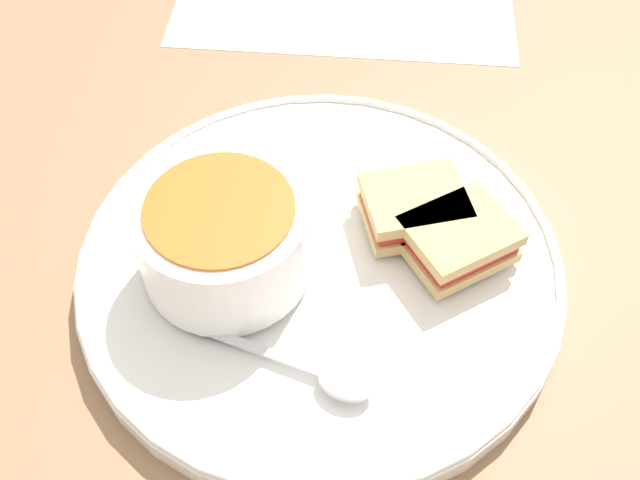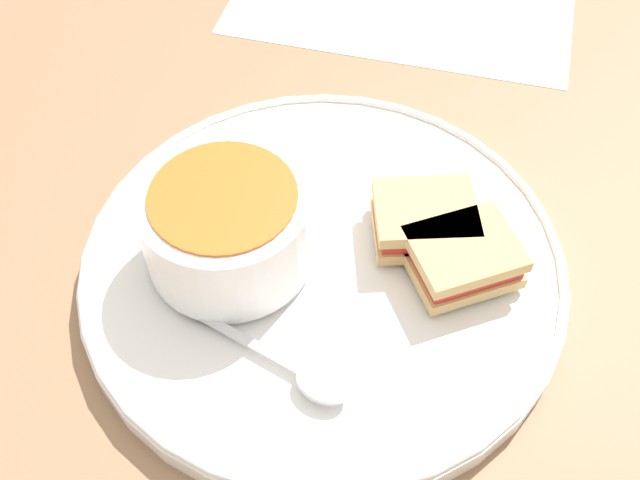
{
  "view_description": "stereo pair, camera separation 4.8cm",
  "coord_description": "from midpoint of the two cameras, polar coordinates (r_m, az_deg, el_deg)",
  "views": [
    {
      "loc": [
        0.29,
        -0.05,
        0.42
      ],
      "look_at": [
        0.0,
        0.0,
        0.04
      ],
      "focal_mm": 42.0,
      "sensor_mm": 36.0,
      "label": 1
    },
    {
      "loc": [
        0.3,
        0.0,
        0.42
      ],
      "look_at": [
        0.0,
        0.0,
        0.04
      ],
      "focal_mm": 42.0,
      "sensor_mm": 36.0,
      "label": 2
    }
  ],
  "objects": [
    {
      "name": "sandwich_half_far",
      "position": [
        0.51,
        4.47,
        2.34
      ],
      "size": [
        0.06,
        0.07,
        0.03
      ],
      "rotation": [
        0.0,
        0.0,
        1.62
      ],
      "color": "tan",
      "rests_on": "plate"
    },
    {
      "name": "sandwich_half_near",
      "position": [
        0.49,
        7.75,
        -0.11
      ],
      "size": [
        0.07,
        0.08,
        0.03
      ],
      "rotation": [
        0.0,
        0.0,
        1.91
      ],
      "color": "tan",
      "rests_on": "plate"
    },
    {
      "name": "spoon",
      "position": [
        0.45,
        -2.02,
        -10.54
      ],
      "size": [
        0.08,
        0.11,
        0.01
      ],
      "rotation": [
        0.0,
        0.0,
        7.31
      ],
      "color": "silver",
      "rests_on": "plate"
    },
    {
      "name": "plate",
      "position": [
        0.51,
        -2.74,
        -2.0
      ],
      "size": [
        0.33,
        0.33,
        0.02
      ],
      "color": "white",
      "rests_on": "ground_plane"
    },
    {
      "name": "soup_bowl",
      "position": [
        0.48,
        -10.26,
        0.16
      ],
      "size": [
        0.11,
        0.11,
        0.06
      ],
      "color": "white",
      "rests_on": "plate"
    },
    {
      "name": "ground_plane",
      "position": [
        0.51,
        -2.69,
        -2.72
      ],
      "size": [
        2.4,
        2.4,
        0.0
      ],
      "primitive_type": "plane",
      "color": "#8E6B4C"
    }
  ]
}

